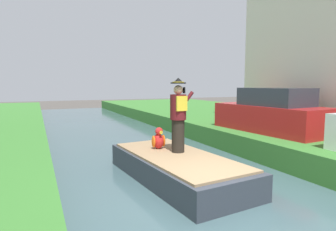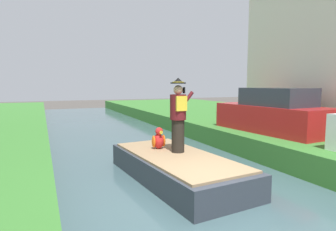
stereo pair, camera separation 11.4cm
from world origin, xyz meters
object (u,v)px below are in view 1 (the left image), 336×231
Objects in this scene: parrot_plush at (159,139)px; parked_car_red at (271,113)px; person_pirate at (178,115)px; boat at (177,167)px.

parked_car_red is at bearing 7.76° from parrot_plush.
parrot_plush is (-0.30, 0.55, -0.68)m from person_pirate.
person_pirate is 0.45× the size of parked_car_red.
boat is 7.62× the size of parrot_plush.
person_pirate is at bearing 56.45° from boat.
parked_car_red is (4.34, 1.41, 1.00)m from boat.
parrot_plush is (-0.14, 0.80, 0.55)m from boat.
parked_car_red is (4.48, 0.61, 0.45)m from parrot_plush.
person_pirate reaches higher than parked_car_red.
boat is 2.35× the size of person_pirate.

